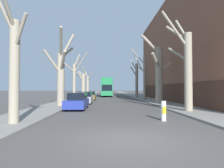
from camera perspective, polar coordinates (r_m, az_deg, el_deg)
The scene contains 18 objects.
ground_plane at distance 6.73m, azimuth 5.55°, elevation -17.62°, with size 300.00×300.00×0.00m, color #4C4947.
sidewalk_left at distance 56.69m, azimuth -7.25°, elevation -3.32°, with size 3.30×120.00×0.12m, color gray.
sidewalk_right at distance 56.87m, azimuth 5.19°, elevation -3.32°, with size 3.30×120.00×0.12m, color gray.
building_facade_right at distance 29.01m, azimuth 26.57°, elevation 9.62°, with size 10.08×30.14×14.80m.
street_tree_left_0 at distance 10.18m, azimuth -29.56°, elevation 5.98°, with size 2.05×2.37×7.47m.
street_tree_left_1 at distance 18.82m, azimuth -16.29°, elevation 3.33°, with size 2.91×4.77×7.69m.
street_tree_left_2 at distance 27.04m, azimuth -12.25°, elevation 2.04°, with size 4.45×3.97×7.60m.
street_tree_left_3 at distance 36.26m, azimuth -9.47°, elevation -0.12°, with size 1.77×1.86×5.59m.
street_tree_left_4 at distance 44.77m, azimuth -8.03°, elevation -0.07°, with size 2.57×3.08×7.45m.
street_tree_right_0 at distance 15.20m, azimuth 23.05°, elevation 5.58°, with size 2.58×2.96×8.07m.
street_tree_right_1 at distance 22.26m, azimuth 14.93°, elevation 3.94°, with size 4.07×3.13×8.63m.
street_tree_right_2 at distance 29.43m, azimuth 10.34°, elevation 2.59°, with size 2.58×0.84×8.47m.
street_tree_right_3 at distance 37.01m, azimuth 7.99°, elevation 1.59°, with size 1.94×2.13×8.07m.
double_decker_bus at distance 42.60m, azimuth -1.70°, elevation -0.75°, with size 2.49×11.42×4.28m.
parked_car_0 at distance 16.40m, azimuth -11.22°, elevation -5.57°, with size 1.73×4.22×1.49m.
parked_car_1 at distance 22.24m, azimuth -8.74°, elevation -4.51°, with size 1.72×4.13×1.48m.
parked_car_2 at distance 28.71m, azimuth -7.18°, elevation -3.90°, with size 1.73×4.07×1.39m.
traffic_bollard at distance 10.67m, azimuth 16.48°, elevation -8.42°, with size 0.28×0.29×1.15m.
Camera 1 is at (-0.83, -6.42, 1.87)m, focal length 28.00 mm.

